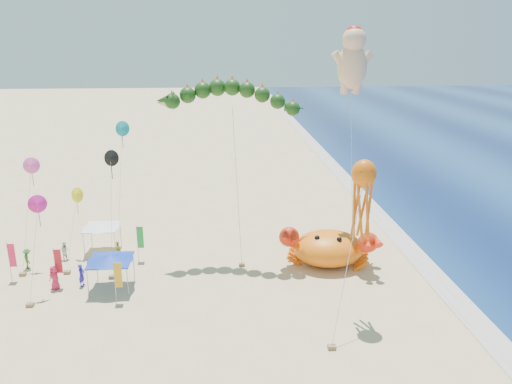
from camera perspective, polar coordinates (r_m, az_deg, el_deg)
ground at (r=39.86m, az=3.13°, el=-9.76°), size 320.00×320.00×0.00m
foam_strip at (r=42.99m, az=19.39°, el=-8.67°), size 320.00×320.00×0.00m
crab_inflatable at (r=41.82m, az=8.29°, el=-6.27°), size 7.92×6.18×3.47m
dragon_kite at (r=40.51m, az=-2.98°, el=10.33°), size 11.66×4.13×14.51m
cherub_kite at (r=42.70m, az=10.98°, el=14.76°), size 2.47×3.92×19.03m
octopus_kite at (r=32.47m, az=12.07°, el=-0.28°), size 3.56×4.95×10.78m
canopy_blue at (r=38.84m, az=-16.33°, el=-7.24°), size 3.38×3.38×2.71m
canopy_white at (r=45.62m, az=-17.25°, el=-3.63°), size 3.13×3.13×2.71m
feather_flags at (r=40.61m, az=-19.22°, el=-7.08°), size 9.86×6.99×3.20m
beachgoers at (r=43.31m, az=-21.40°, el=-7.47°), size 7.75×6.26×1.86m
small_kites at (r=42.19m, az=-19.71°, el=1.27°), size 8.18×11.47×11.36m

